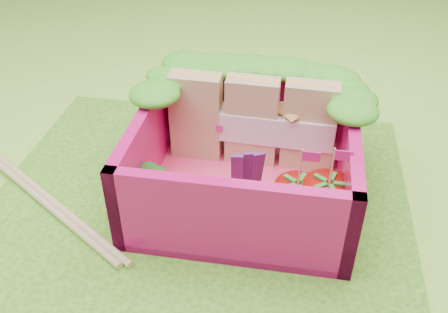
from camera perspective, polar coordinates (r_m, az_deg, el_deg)
ground at (r=3.07m, az=-3.45°, el=-7.29°), size 14.00×14.00×0.00m
placemat at (r=3.06m, az=-3.46°, el=-7.09°), size 2.60×2.60×0.03m
bento_floor at (r=3.22m, az=2.36°, el=-3.48°), size 1.30×1.30×0.05m
bento_box at (r=3.07m, az=2.47°, el=0.13°), size 1.30×1.30×0.55m
lettuce_ruffle at (r=3.29m, az=3.71°, el=9.53°), size 1.43×0.76×0.11m
sandwich_stack at (r=3.27m, az=3.28°, el=4.01°), size 1.08×0.21×0.60m
broccoli at (r=2.96m, az=-7.54°, el=-2.81°), size 0.32×0.32×0.25m
carrot_sticks at (r=2.92m, az=-4.03°, el=-4.56°), size 0.10×0.09×0.26m
purple_wedges at (r=2.96m, az=2.65°, el=-2.22°), size 0.18×0.08×0.38m
strawberry_left at (r=2.88m, az=8.27°, el=-5.17°), size 0.26×0.26×0.50m
strawberry_right at (r=2.89m, az=11.61°, el=-5.28°), size 0.29×0.29×0.53m
snap_peas at (r=3.00m, az=8.11°, el=-6.10°), size 0.66×0.55×0.05m
chopsticks at (r=3.48m, az=-21.51°, el=-3.01°), size 1.78×1.16×0.04m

